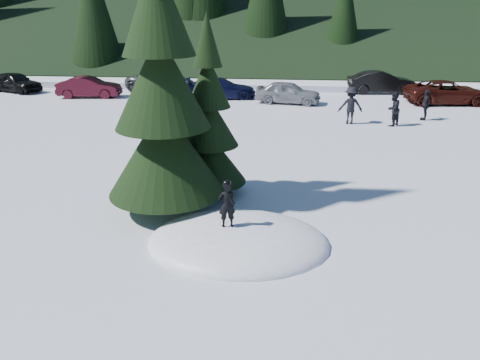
# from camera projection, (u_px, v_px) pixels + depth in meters

# --- Properties ---
(ground) EXTENTS (200.00, 200.00, 0.00)m
(ground) POSITION_uv_depth(u_px,v_px,m) (238.00, 243.00, 11.48)
(ground) COLOR white
(ground) RESTS_ON ground
(snow_mound) EXTENTS (4.48, 3.52, 0.96)m
(snow_mound) POSITION_uv_depth(u_px,v_px,m) (238.00, 243.00, 11.48)
(snow_mound) COLOR white
(snow_mound) RESTS_ON ground
(spruce_tall) EXTENTS (3.20, 3.20, 8.60)m
(spruce_tall) POSITION_uv_depth(u_px,v_px,m) (162.00, 94.00, 12.21)
(spruce_tall) COLOR black
(spruce_tall) RESTS_ON ground
(spruce_short) EXTENTS (2.20, 2.20, 5.37)m
(spruce_short) POSITION_uv_depth(u_px,v_px,m) (209.00, 127.00, 13.85)
(spruce_short) COLOR black
(spruce_short) RESTS_ON ground
(child_skier) EXTENTS (0.47, 0.38, 1.12)m
(child_skier) POSITION_uv_depth(u_px,v_px,m) (227.00, 205.00, 11.08)
(child_skier) COLOR black
(child_skier) RESTS_ON snow_mound
(adult_0) EXTENTS (1.01, 1.02, 1.66)m
(adult_0) POSITION_uv_depth(u_px,v_px,m) (393.00, 109.00, 22.55)
(adult_0) COLOR black
(adult_0) RESTS_ON ground
(adult_1) EXTENTS (0.67, 0.99, 1.56)m
(adult_1) POSITION_uv_depth(u_px,v_px,m) (426.00, 105.00, 23.75)
(adult_1) COLOR black
(adult_1) RESTS_ON ground
(adult_2) EXTENTS (1.21, 0.74, 1.82)m
(adult_2) POSITION_uv_depth(u_px,v_px,m) (351.00, 105.00, 22.94)
(adult_2) COLOR black
(adult_2) RESTS_ON ground
(car_0) EXTENTS (4.23, 2.94, 1.34)m
(car_0) POSITION_uv_depth(u_px,v_px,m) (15.00, 82.00, 31.74)
(car_0) COLOR black
(car_0) RESTS_ON ground
(car_1) EXTENTS (4.09, 1.85, 1.30)m
(car_1) POSITION_uv_depth(u_px,v_px,m) (89.00, 87.00, 29.82)
(car_1) COLOR #3D0B15
(car_1) RESTS_ON ground
(car_2) EXTENTS (5.39, 3.80, 1.36)m
(car_2) POSITION_uv_depth(u_px,v_px,m) (162.00, 82.00, 31.56)
(car_2) COLOR #43474A
(car_2) RESTS_ON ground
(car_3) EXTENTS (4.68, 2.53, 1.29)m
(car_3) POSITION_uv_depth(u_px,v_px,m) (221.00, 88.00, 29.50)
(car_3) COLOR black
(car_3) RESTS_ON ground
(car_4) EXTENTS (4.09, 2.22, 1.32)m
(car_4) POSITION_uv_depth(u_px,v_px,m) (288.00, 92.00, 27.94)
(car_4) COLOR gray
(car_4) RESTS_ON ground
(car_5) EXTENTS (4.52, 1.90, 1.45)m
(car_5) POSITION_uv_depth(u_px,v_px,m) (382.00, 82.00, 31.24)
(car_5) COLOR black
(car_5) RESTS_ON ground
(car_6) EXTENTS (5.10, 2.68, 1.37)m
(car_6) POSITION_uv_depth(u_px,v_px,m) (448.00, 92.00, 27.83)
(car_6) COLOR black
(car_6) RESTS_ON ground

